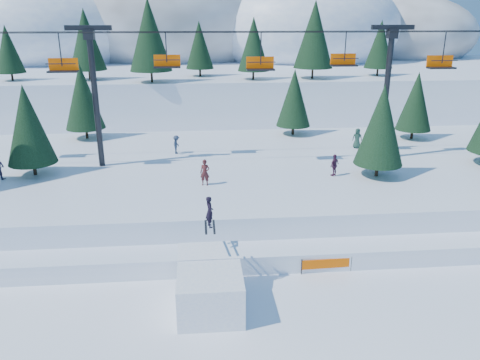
{
  "coord_description": "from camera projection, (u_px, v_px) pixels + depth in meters",
  "views": [
    {
      "loc": [
        -1.52,
        -17.14,
        13.33
      ],
      "look_at": [
        0.57,
        6.0,
        5.2
      ],
      "focal_mm": 35.0,
      "sensor_mm": 36.0,
      "label": 1
    }
  ],
  "objects": [
    {
      "name": "ground",
      "position": [
        239.0,
        336.0,
        20.64
      ],
      "size": [
        160.0,
        160.0,
        0.0
      ],
      "primitive_type": "plane",
      "color": "white",
      "rests_on": "ground"
    },
    {
      "name": "mid_shelf",
      "position": [
        219.0,
        177.0,
        37.15
      ],
      "size": [
        70.0,
        22.0,
        2.5
      ],
      "primitive_type": "cube",
      "color": "white",
      "rests_on": "ground"
    },
    {
      "name": "berm",
      "position": [
        228.0,
        243.0,
        27.98
      ],
      "size": [
        70.0,
        6.0,
        1.1
      ],
      "primitive_type": "cube",
      "color": "white",
      "rests_on": "ground"
    },
    {
      "name": "mountain_ridge",
      "position": [
        177.0,
        38.0,
        86.02
      ],
      "size": [
        119.0,
        60.85,
        26.46
      ],
      "color": "white",
      "rests_on": "ground"
    },
    {
      "name": "jump_kicker",
      "position": [
        210.0,
        286.0,
        22.36
      ],
      "size": [
        3.05,
        4.31,
        5.17
      ],
      "color": "white",
      "rests_on": "ground"
    },
    {
      "name": "chairlift",
      "position": [
        235.0,
        74.0,
        34.64
      ],
      "size": [
        46.0,
        3.21,
        10.28
      ],
      "color": "black",
      "rests_on": "mid_shelf"
    },
    {
      "name": "conifer_stand",
      "position": [
        210.0,
        107.0,
        35.29
      ],
      "size": [
        61.81,
        18.12,
        10.31
      ],
      "color": "black",
      "rests_on": "mid_shelf"
    },
    {
      "name": "distant_skiers",
      "position": [
        206.0,
        154.0,
        35.86
      ],
      "size": [
        28.76,
        9.05,
        1.78
      ],
      "color": "#332949",
      "rests_on": "mid_shelf"
    },
    {
      "name": "banner_near",
      "position": [
        327.0,
        264.0,
        25.59
      ],
      "size": [
        2.86,
        0.16,
        0.9
      ],
      "color": "black",
      "rests_on": "ground"
    },
    {
      "name": "banner_far",
      "position": [
        395.0,
        255.0,
        26.54
      ],
      "size": [
        2.64,
        1.15,
        0.9
      ],
      "color": "black",
      "rests_on": "ground"
    }
  ]
}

